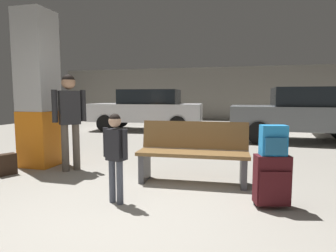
# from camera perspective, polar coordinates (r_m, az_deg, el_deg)

# --- Properties ---
(ground_plane) EXTENTS (18.00, 18.00, 0.10)m
(ground_plane) POSITION_cam_1_polar(r_m,az_deg,el_deg) (6.78, 3.49, -5.22)
(ground_plane) COLOR gray
(garage_back_wall) EXTENTS (18.00, 0.12, 2.80)m
(garage_back_wall) POSITION_cam_1_polar(r_m,az_deg,el_deg) (15.44, 9.93, 6.38)
(garage_back_wall) COLOR gray
(garage_back_wall) RESTS_ON ground_plane
(structural_pillar) EXTENTS (0.57, 0.57, 2.76)m
(structural_pillar) POSITION_cam_1_polar(r_m,az_deg,el_deg) (5.63, -24.58, 6.50)
(structural_pillar) COLOR orange
(structural_pillar) RESTS_ON ground_plane
(bench) EXTENTS (1.63, 0.61, 0.89)m
(bench) POSITION_cam_1_polar(r_m,az_deg,el_deg) (4.22, 5.04, -5.29)
(bench) COLOR brown
(bench) RESTS_ON ground_plane
(suitcase) EXTENTS (0.42, 0.30, 0.60)m
(suitcase) POSITION_cam_1_polar(r_m,az_deg,el_deg) (3.48, 20.11, -10.13)
(suitcase) COLOR #471419
(suitcase) RESTS_ON ground_plane
(backpack_bright) EXTENTS (0.31, 0.24, 0.34)m
(backpack_bright) POSITION_cam_1_polar(r_m,az_deg,el_deg) (3.39, 20.38, -2.78)
(backpack_bright) COLOR #268CD8
(backpack_bright) RESTS_ON suitcase
(child) EXTENTS (0.35, 0.25, 1.07)m
(child) POSITION_cam_1_polar(r_m,az_deg,el_deg) (3.38, -10.50, -4.47)
(child) COLOR #4C5160
(child) RESTS_ON ground_plane
(adult) EXTENTS (0.41, 0.43, 1.62)m
(adult) POSITION_cam_1_polar(r_m,az_deg,el_deg) (5.05, -19.13, 2.68)
(adult) COLOR brown
(adult) RESTS_ON ground_plane
(backpack_dark_floor) EXTENTS (0.28, 0.32, 0.34)m
(backpack_dark_floor) POSITION_cam_1_polar(r_m,az_deg,el_deg) (5.32, -29.68, -6.72)
(backpack_dark_floor) COLOR black
(backpack_dark_floor) RESTS_ON ground_plane
(parked_car_near) EXTENTS (4.10, 1.80, 1.51)m
(parked_car_near) POSITION_cam_1_polar(r_m,az_deg,el_deg) (8.82, 26.24, 2.37)
(parked_car_near) COLOR slate
(parked_car_near) RESTS_ON ground_plane
(parked_car_far) EXTENTS (4.22, 2.04, 1.51)m
(parked_car_far) POSITION_cam_1_polar(r_m,az_deg,el_deg) (10.67, -4.17, 3.48)
(parked_car_far) COLOR silver
(parked_car_far) RESTS_ON ground_plane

